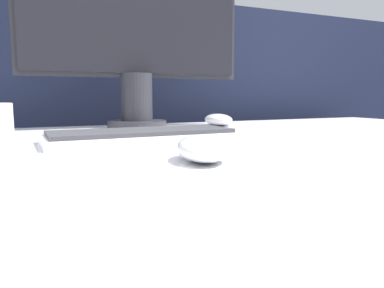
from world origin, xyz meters
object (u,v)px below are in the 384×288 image
computer_mouse_far (218,120)px  keyboard (142,136)px  monitor (135,13)px  computer_mouse_near (203,148)px

computer_mouse_far → keyboard: bearing=-137.5°
keyboard → monitor: monitor is taller
keyboard → computer_mouse_near: bearing=-88.4°
computer_mouse_near → computer_mouse_far: size_ratio=1.13×
computer_mouse_near → monitor: bearing=99.5°
keyboard → monitor: (0.08, 0.32, 0.30)m
monitor → computer_mouse_far: 0.38m
keyboard → monitor: bearing=74.3°
keyboard → monitor: 0.45m
computer_mouse_near → computer_mouse_far: 0.61m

